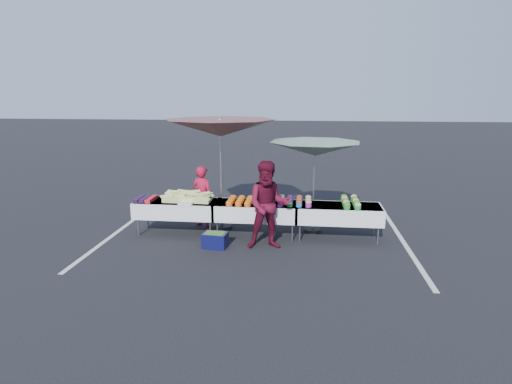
# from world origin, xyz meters

# --- Properties ---
(ground) EXTENTS (80.00, 80.00, 0.00)m
(ground) POSITION_xyz_m (0.00, 0.00, 0.00)
(ground) COLOR black
(stripe_left) EXTENTS (0.10, 5.00, 0.00)m
(stripe_left) POSITION_xyz_m (-3.20, 0.00, 0.00)
(stripe_left) COLOR silver
(stripe_left) RESTS_ON ground
(stripe_right) EXTENTS (0.10, 5.00, 0.00)m
(stripe_right) POSITION_xyz_m (3.20, 0.00, 0.00)
(stripe_right) COLOR silver
(stripe_right) RESTS_ON ground
(table_left) EXTENTS (1.86, 0.81, 0.75)m
(table_left) POSITION_xyz_m (-1.80, 0.00, 0.58)
(table_left) COLOR white
(table_left) RESTS_ON ground
(table_center) EXTENTS (1.86, 0.81, 0.75)m
(table_center) POSITION_xyz_m (0.00, 0.00, 0.58)
(table_center) COLOR white
(table_center) RESTS_ON ground
(table_right) EXTENTS (1.86, 0.81, 0.75)m
(table_right) POSITION_xyz_m (1.80, 0.00, 0.58)
(table_right) COLOR white
(table_right) RESTS_ON ground
(berry_punnets) EXTENTS (0.40, 0.54, 0.08)m
(berry_punnets) POSITION_xyz_m (-2.51, -0.06, 0.79)
(berry_punnets) COLOR black
(berry_punnets) RESTS_ON table_left
(corn_pile) EXTENTS (1.16, 0.57, 0.26)m
(corn_pile) POSITION_xyz_m (-1.54, 0.04, 0.84)
(corn_pile) COLOR #BBCD69
(corn_pile) RESTS_ON table_left
(plastic_bags) EXTENTS (0.30, 0.25, 0.05)m
(plastic_bags) POSITION_xyz_m (-1.50, -0.30, 0.78)
(plastic_bags) COLOR white
(plastic_bags) RESTS_ON table_left
(carrot_bowls) EXTENTS (0.55, 0.69, 0.11)m
(carrot_bowls) POSITION_xyz_m (-0.35, -0.01, 0.80)
(carrot_bowls) COLOR #EC551A
(carrot_bowls) RESTS_ON table_center
(potato_cups) EXTENTS (0.94, 0.58, 0.16)m
(potato_cups) POSITION_xyz_m (0.75, 0.00, 0.83)
(potato_cups) COLOR #2870BC
(potato_cups) RESTS_ON table_right
(bean_baskets) EXTENTS (0.36, 0.86, 0.15)m
(bean_baskets) POSITION_xyz_m (2.06, 0.08, 0.82)
(bean_baskets) COLOR #228831
(bean_baskets) RESTS_ON table_right
(vendor) EXTENTS (0.63, 0.53, 1.47)m
(vendor) POSITION_xyz_m (-1.34, 0.55, 0.73)
(vendor) COLOR #A41232
(vendor) RESTS_ON ground
(customer) EXTENTS (0.97, 0.81, 1.81)m
(customer) POSITION_xyz_m (0.34, -0.75, 0.91)
(customer) COLOR #570D21
(customer) RESTS_ON ground
(umbrella_left) EXTENTS (2.55, 2.55, 2.58)m
(umbrella_left) POSITION_xyz_m (-0.85, 0.40, 2.34)
(umbrella_left) COLOR black
(umbrella_left) RESTS_ON ground
(umbrella_right) EXTENTS (2.53, 2.53, 2.10)m
(umbrella_right) POSITION_xyz_m (1.26, 0.40, 1.90)
(umbrella_right) COLOR black
(umbrella_right) RESTS_ON ground
(storage_bin) EXTENTS (0.52, 0.40, 0.32)m
(storage_bin) POSITION_xyz_m (-0.75, -0.85, 0.16)
(storage_bin) COLOR #0C0E3C
(storage_bin) RESTS_ON ground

